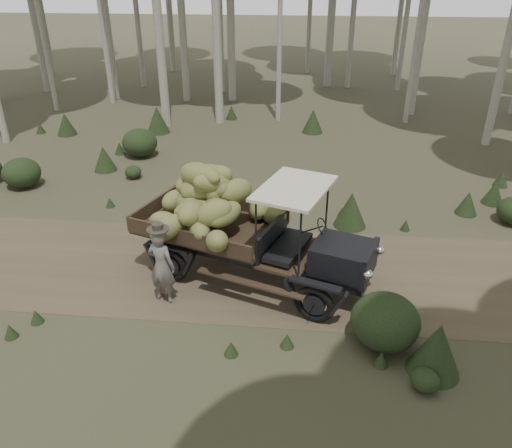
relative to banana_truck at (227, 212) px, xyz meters
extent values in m
plane|color=#473D2B|center=(-1.54, 0.12, -1.56)|extent=(120.00, 120.00, 0.00)
cube|color=brown|center=(-1.54, 0.12, -1.56)|extent=(70.00, 4.00, 0.01)
cube|color=black|center=(2.43, -0.82, -0.48)|extent=(1.36, 1.33, 0.59)
cube|color=black|center=(2.99, -1.02, -0.48)|extent=(0.46, 1.05, 0.67)
cube|color=black|center=(1.01, -0.32, -0.38)|extent=(0.59, 1.45, 0.59)
cube|color=#38281C|center=(-0.42, 0.19, -0.48)|extent=(3.50, 2.84, 0.09)
cube|color=#38281C|center=(-0.09, 1.10, -0.29)|extent=(2.87, 1.07, 0.35)
cube|color=#38281C|center=(-0.74, -0.72, -0.29)|extent=(2.87, 1.07, 0.35)
cube|color=#38281C|center=(-1.84, 0.70, -0.29)|extent=(0.71, 1.85, 0.35)
cube|color=beige|center=(1.44, -0.47, 0.83)|extent=(1.78, 2.14, 0.06)
cube|color=black|center=(0.79, 0.20, -0.89)|extent=(4.71, 1.77, 0.19)
cube|color=black|center=(0.51, -0.58, -0.89)|extent=(4.71, 1.77, 0.19)
torus|color=black|center=(2.51, 0.06, -1.15)|extent=(0.82, 0.41, 0.82)
torus|color=black|center=(1.94, -1.56, -1.15)|extent=(0.82, 0.41, 0.82)
torus|color=black|center=(-0.64, 1.18, -1.15)|extent=(0.82, 0.41, 0.82)
torus|color=black|center=(-1.21, -0.44, -1.15)|extent=(0.82, 0.41, 0.82)
sphere|color=beige|center=(3.23, -0.59, -0.43)|extent=(0.19, 0.19, 0.19)
sphere|color=beige|center=(2.91, -1.51, -0.43)|extent=(0.19, 0.19, 0.19)
ellipsoid|color=olive|center=(-1.35, 0.88, -0.22)|extent=(0.88, 1.09, 0.69)
ellipsoid|color=olive|center=(-0.12, 0.71, 0.16)|extent=(0.43, 0.78, 0.57)
ellipsoid|color=olive|center=(-0.70, 0.19, 0.48)|extent=(0.96, 0.99, 0.73)
ellipsoid|color=olive|center=(-0.45, 0.12, 0.73)|extent=(0.69, 0.97, 0.70)
ellipsoid|color=olive|center=(-0.53, -0.50, -0.16)|extent=(0.78, 0.97, 0.47)
ellipsoid|color=olive|center=(0.02, -0.38, 0.14)|extent=(0.94, 0.98, 0.62)
ellipsoid|color=olive|center=(-0.55, 0.06, 0.43)|extent=(0.80, 0.53, 0.45)
ellipsoid|color=olive|center=(-0.43, 0.08, 0.80)|extent=(0.94, 0.98, 0.51)
ellipsoid|color=olive|center=(-1.41, -0.07, -0.26)|extent=(0.79, 0.59, 0.51)
ellipsoid|color=olive|center=(-0.68, -0.18, 0.11)|extent=(1.00, 0.60, 0.58)
ellipsoid|color=olive|center=(-0.84, 0.46, 0.46)|extent=(0.92, 0.98, 0.53)
ellipsoid|color=olive|center=(-0.65, 0.17, 0.78)|extent=(1.08, 0.98, 0.65)
ellipsoid|color=olive|center=(-0.31, 0.73, -0.20)|extent=(0.57, 0.90, 0.59)
ellipsoid|color=olive|center=(-0.68, -0.38, 0.14)|extent=(0.75, 1.00, 0.59)
ellipsoid|color=olive|center=(-0.22, 0.11, 0.46)|extent=(0.64, 0.80, 0.50)
ellipsoid|color=olive|center=(-0.23, 0.27, 0.72)|extent=(0.99, 0.82, 0.69)
ellipsoid|color=olive|center=(0.99, 0.51, -0.25)|extent=(0.86, 1.15, 0.82)
ellipsoid|color=olive|center=(-0.19, -0.45, 0.19)|extent=(1.03, 0.70, 0.80)
ellipsoid|color=olive|center=(-0.26, 0.12, 0.53)|extent=(0.97, 0.96, 0.62)
ellipsoid|color=olive|center=(-0.28, -0.03, 0.68)|extent=(1.02, 0.83, 0.61)
ellipsoid|color=olive|center=(-1.10, 1.18, -0.21)|extent=(0.97, 0.77, 0.63)
ellipsoid|color=olive|center=(-0.85, 0.13, 0.12)|extent=(1.02, 1.05, 0.69)
ellipsoid|color=olive|center=(-0.14, 0.27, 0.47)|extent=(0.85, 0.62, 0.73)
ellipsoid|color=olive|center=(-0.42, 0.29, 0.73)|extent=(0.92, 0.47, 0.61)
ellipsoid|color=olive|center=(0.62, 0.59, -0.18)|extent=(0.48, 0.79, 0.54)
ellipsoid|color=olive|center=(-0.25, -0.15, 0.19)|extent=(0.93, 1.04, 0.71)
ellipsoid|color=olive|center=(0.18, 0.14, 0.45)|extent=(0.96, 0.96, 0.57)
ellipsoid|color=olive|center=(-1.17, -0.63, -0.12)|extent=(1.04, 0.77, 0.82)
ellipsoid|color=olive|center=(-0.05, -1.03, -0.14)|extent=(0.67, 0.97, 0.75)
imported|color=#605E58|center=(-1.20, -1.16, -0.72)|extent=(0.71, 0.58, 1.68)
cylinder|color=#322C23|center=(-1.20, -1.16, 0.14)|extent=(0.57, 0.57, 0.02)
cylinder|color=#322C23|center=(-1.20, -1.16, 0.20)|extent=(0.29, 0.29, 0.13)
ellipsoid|color=#233319|center=(-4.33, 7.31, -1.05)|extent=(1.26, 1.26, 1.01)
cone|color=#233319|center=(-4.45, 10.16, -1.02)|extent=(0.97, 0.97, 1.08)
cone|color=#233319|center=(1.94, 10.80, -1.08)|extent=(0.87, 0.87, 0.96)
cone|color=#233319|center=(2.93, 2.60, -1.07)|extent=(0.88, 0.88, 0.98)
ellipsoid|color=#233319|center=(-7.18, 4.24, -1.09)|extent=(1.16, 1.16, 0.93)
cone|color=#233319|center=(-1.70, 12.44, -1.27)|extent=(0.53, 0.53, 0.59)
cone|color=#233319|center=(-8.12, 9.52, -1.11)|extent=(0.81, 0.81, 0.90)
ellipsoid|color=#233319|center=(3.22, -2.10, -1.04)|extent=(1.27, 1.27, 1.02)
cone|color=#233319|center=(4.01, -2.74, -1.05)|extent=(0.92, 0.92, 1.02)
cone|color=#233319|center=(7.89, 5.77, -1.30)|extent=(0.46, 0.46, 0.52)
cone|color=#233319|center=(-5.12, 5.85, -1.13)|extent=(0.77, 0.77, 0.86)
cone|color=#233319|center=(-9.31, 9.62, -1.35)|extent=(0.38, 0.38, 0.43)
cone|color=#233319|center=(7.23, 4.43, -1.22)|extent=(0.62, 0.62, 0.69)
ellipsoid|color=#233319|center=(3.78, -3.17, -1.37)|extent=(0.48, 0.48, 0.38)
cone|color=#233319|center=(-5.17, 7.47, -1.34)|extent=(0.40, 0.40, 0.45)
ellipsoid|color=#233319|center=(-3.94, 5.25, -1.34)|extent=(0.54, 0.54, 0.43)
cone|color=#233319|center=(6.26, 3.65, -1.22)|extent=(0.61, 0.61, 0.68)
cone|color=#233319|center=(2.90, 2.54, -1.41)|extent=(0.27, 0.27, 0.30)
cone|color=#233319|center=(0.44, -2.68, -1.41)|extent=(0.27, 0.27, 0.30)
cone|color=#233319|center=(-3.53, -2.15, -1.41)|extent=(0.27, 0.27, 0.30)
cone|color=#233319|center=(3.27, -2.29, -1.41)|extent=(0.27, 0.27, 0.30)
cone|color=#233319|center=(2.74, 3.10, -1.41)|extent=(0.27, 0.27, 0.30)
cone|color=#233319|center=(1.17, 2.72, -1.41)|extent=(0.27, 0.27, 0.30)
cone|color=#233319|center=(-3.95, 3.09, -1.41)|extent=(0.27, 0.27, 0.30)
cone|color=#233319|center=(-3.82, -2.61, -1.41)|extent=(0.27, 0.27, 0.30)
cone|color=#233319|center=(4.39, 2.49, -1.41)|extent=(0.27, 0.27, 0.30)
cone|color=#233319|center=(3.12, -2.69, -1.41)|extent=(0.27, 0.27, 0.30)
cone|color=#233319|center=(1.44, -2.36, -1.41)|extent=(0.27, 0.27, 0.30)
cone|color=#233319|center=(1.16, 2.61, -1.41)|extent=(0.27, 0.27, 0.30)
cone|color=#233319|center=(0.25, 3.07, -1.41)|extent=(0.27, 0.27, 0.30)
cone|color=#233319|center=(0.47, 2.45, -1.41)|extent=(0.27, 0.27, 0.30)
camera|label=1|loc=(1.56, -9.53, 4.83)|focal=35.00mm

